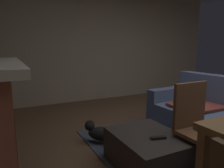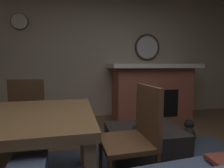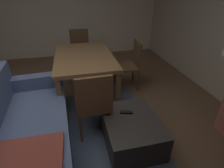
{
  "view_description": "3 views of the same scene",
  "coord_description": "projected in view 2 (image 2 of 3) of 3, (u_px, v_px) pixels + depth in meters",
  "views": [
    {
      "loc": [
        1.47,
        -2.27,
        1.3
      ],
      "look_at": [
        -0.46,
        -1.3,
        0.92
      ],
      "focal_mm": 34.36,
      "sensor_mm": 36.0,
      "label": 1
    },
    {
      "loc": [
        0.5,
        0.85,
        1.1
      ],
      "look_at": [
        0.14,
        -0.84,
        0.92
      ],
      "focal_mm": 27.57,
      "sensor_mm": 36.0,
      "label": 2
    },
    {
      "loc": [
        -1.82,
        -0.36,
        1.79
      ],
      "look_at": [
        0.41,
        -0.88,
        0.51
      ],
      "focal_mm": 27.87,
      "sensor_mm": 36.0,
      "label": 3
    }
  ],
  "objects": [
    {
      "name": "round_wall_mirror",
      "position": [
        147.0,
        47.0,
        3.85
      ],
      "size": [
        0.59,
        0.05,
        0.59
      ],
      "color": "#4C331E"
    },
    {
      "name": "small_dog",
      "position": [
        188.0,
        133.0,
        2.4
      ],
      "size": [
        0.39,
        0.43,
        0.27
      ],
      "color": "black",
      "rests_on": "ground"
    },
    {
      "name": "dining_chair_south",
      "position": [
        24.0,
        112.0,
        2.15
      ],
      "size": [
        0.48,
        0.48,
        0.93
      ],
      "color": "#513823",
      "rests_on": "ground"
    },
    {
      "name": "fireplace",
      "position": [
        152.0,
        91.0,
        3.67
      ],
      "size": [
        1.85,
        0.76,
        1.14
      ],
      "color": "#9E5642",
      "rests_on": "ground"
    },
    {
      "name": "wall_back_fireplace_side",
      "position": [
        98.0,
        53.0,
        3.72
      ],
      "size": [
        7.21,
        0.12,
        2.76
      ],
      "primitive_type": "cube",
      "color": "#B7A893",
      "rests_on": "ground"
    },
    {
      "name": "ottoman_coffee_table",
      "position": [
        144.0,
        144.0,
        2.03
      ],
      "size": [
        0.84,
        0.66,
        0.38
      ],
      "primitive_type": "cube",
      "color": "#2D2826",
      "rests_on": "ground"
    },
    {
      "name": "tv_remote",
      "position": [
        135.0,
        129.0,
        1.95
      ],
      "size": [
        0.09,
        0.17,
        0.02
      ],
      "primitive_type": "cube",
      "rotation": [
        0.0,
        0.0,
        -0.29
      ],
      "color": "black",
      "rests_on": "ottoman_coffee_table"
    },
    {
      "name": "dining_chair_west",
      "position": [
        137.0,
        131.0,
        1.52
      ],
      "size": [
        0.45,
        0.45,
        0.93
      ],
      "color": "brown",
      "rests_on": "ground"
    },
    {
      "name": "wall_clock",
      "position": [
        19.0,
        21.0,
        3.26
      ],
      "size": [
        0.31,
        0.03,
        0.31
      ],
      "color": "silver"
    }
  ]
}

